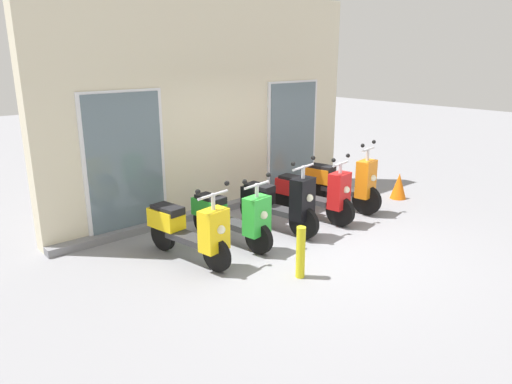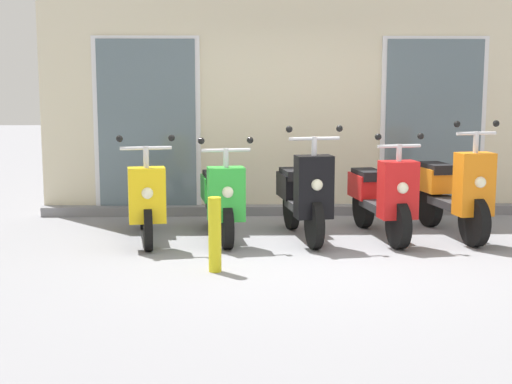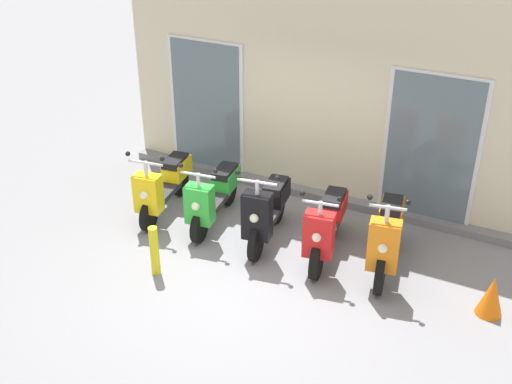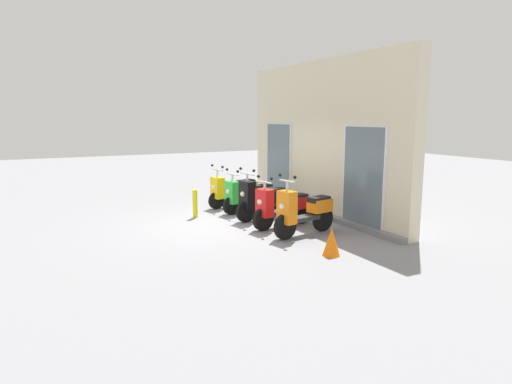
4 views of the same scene
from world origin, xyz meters
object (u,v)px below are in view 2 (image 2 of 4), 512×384
at_px(scooter_red, 381,196).
at_px(curb_bollard, 215,235).
at_px(scooter_green, 220,197).
at_px(scooter_orange, 453,192).
at_px(scooter_yellow, 145,197).
at_px(scooter_black, 303,194).

bearing_deg(scooter_red, curb_bollard, -141.82).
height_order(scooter_green, scooter_orange, scooter_orange).
bearing_deg(scooter_green, scooter_yellow, -173.90).
bearing_deg(scooter_black, scooter_green, 173.77).
bearing_deg(scooter_green, scooter_orange, -0.33).
xyz_separation_m(scooter_yellow, scooter_orange, (3.44, 0.07, 0.03)).
distance_m(scooter_yellow, scooter_red, 2.62).
bearing_deg(curb_bollard, scooter_red, 38.18).
distance_m(scooter_red, scooter_orange, 0.82).
distance_m(scooter_green, scooter_black, 0.93).
xyz_separation_m(scooter_yellow, scooter_red, (2.62, 0.03, -0.01)).
relative_size(scooter_green, scooter_red, 0.98).
bearing_deg(scooter_orange, scooter_green, 179.67).
bearing_deg(curb_bollard, scooter_yellow, 119.97).
xyz_separation_m(scooter_black, curb_bollard, (-0.94, -1.38, -0.15)).
distance_m(scooter_green, scooter_orange, 2.61).
relative_size(scooter_green, curb_bollard, 2.29).
xyz_separation_m(scooter_green, scooter_black, (0.92, -0.10, 0.05)).
distance_m(scooter_orange, curb_bollard, 3.02).
xyz_separation_m(scooter_red, curb_bollard, (-1.81, -1.43, -0.12)).
height_order(scooter_black, scooter_orange, scooter_orange).
bearing_deg(scooter_green, scooter_black, -6.23).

